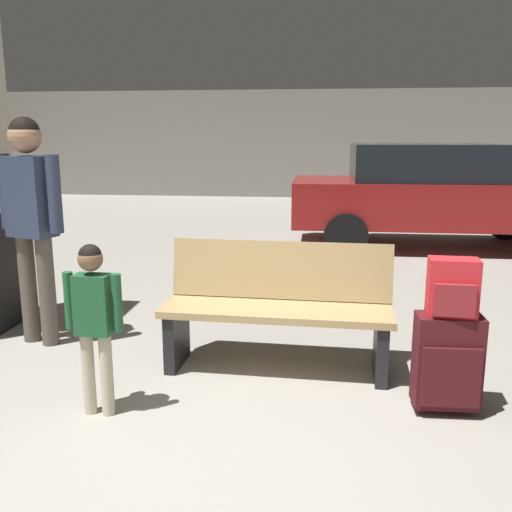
{
  "coord_description": "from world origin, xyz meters",
  "views": [
    {
      "loc": [
        0.63,
        -2.31,
        1.63
      ],
      "look_at": [
        0.2,
        1.3,
        0.85
      ],
      "focal_mm": 39.44,
      "sensor_mm": 36.0,
      "label": 1
    }
  ],
  "objects_px": {
    "child": "(94,312)",
    "parked_car_near": "(431,193)",
    "adult": "(31,207)",
    "bench": "(277,308)",
    "suitcase": "(447,362)",
    "backpack_bright": "(453,288)"
  },
  "relations": [
    {
      "from": "suitcase",
      "to": "parked_car_near",
      "type": "xyz_separation_m",
      "value": [
        0.83,
        5.25,
        0.48
      ]
    },
    {
      "from": "adult",
      "to": "parked_car_near",
      "type": "distance_m",
      "value": 5.85
    },
    {
      "from": "child",
      "to": "adult",
      "type": "height_order",
      "value": "adult"
    },
    {
      "from": "bench",
      "to": "parked_car_near",
      "type": "height_order",
      "value": "parked_car_near"
    },
    {
      "from": "bench",
      "to": "child",
      "type": "bearing_deg",
      "value": -140.74
    },
    {
      "from": "suitcase",
      "to": "adult",
      "type": "relative_size",
      "value": 0.34
    },
    {
      "from": "suitcase",
      "to": "backpack_bright",
      "type": "xyz_separation_m",
      "value": [
        -0.0,
        -0.0,
        0.45
      ]
    },
    {
      "from": "child",
      "to": "suitcase",
      "type": "bearing_deg",
      "value": 7.32
    },
    {
      "from": "bench",
      "to": "parked_car_near",
      "type": "bearing_deg",
      "value": 68.16
    },
    {
      "from": "child",
      "to": "parked_car_near",
      "type": "xyz_separation_m",
      "value": [
        2.89,
        5.52,
        0.17
      ]
    },
    {
      "from": "bench",
      "to": "adult",
      "type": "distance_m",
      "value": 2.05
    },
    {
      "from": "adult",
      "to": "parked_car_near",
      "type": "relative_size",
      "value": 0.43
    },
    {
      "from": "backpack_bright",
      "to": "suitcase",
      "type": "bearing_deg",
      "value": 35.03
    },
    {
      "from": "bench",
      "to": "suitcase",
      "type": "height_order",
      "value": "bench"
    },
    {
      "from": "suitcase",
      "to": "parked_car_near",
      "type": "relative_size",
      "value": 0.15
    },
    {
      "from": "suitcase",
      "to": "backpack_bright",
      "type": "distance_m",
      "value": 0.45
    },
    {
      "from": "backpack_bright",
      "to": "parked_car_near",
      "type": "height_order",
      "value": "parked_car_near"
    },
    {
      "from": "suitcase",
      "to": "backpack_bright",
      "type": "relative_size",
      "value": 1.78
    },
    {
      "from": "backpack_bright",
      "to": "adult",
      "type": "bearing_deg",
      "value": 164.59
    },
    {
      "from": "backpack_bright",
      "to": "adult",
      "type": "distance_m",
      "value": 3.11
    },
    {
      "from": "bench",
      "to": "backpack_bright",
      "type": "distance_m",
      "value": 1.24
    },
    {
      "from": "adult",
      "to": "bench",
      "type": "bearing_deg",
      "value": -7.89
    }
  ]
}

